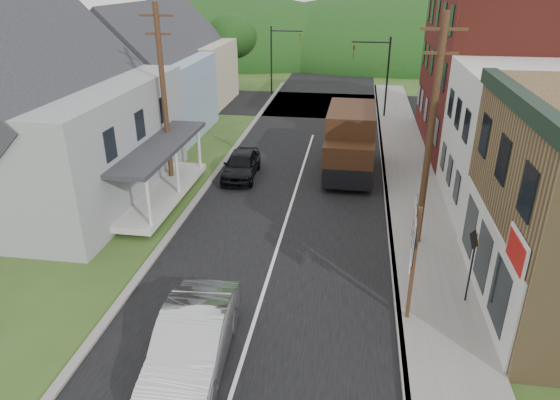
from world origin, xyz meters
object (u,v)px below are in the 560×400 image
at_px(silver_sedan, 193,343).
at_px(route_sign_cluster, 414,248).
at_px(dark_sedan, 241,165).
at_px(warning_sign, 472,256).
at_px(delivery_van, 350,142).

distance_m(silver_sedan, route_sign_cluster, 6.97).
bearing_deg(dark_sedan, warning_sign, -47.66).
bearing_deg(route_sign_cluster, dark_sedan, 130.18).
relative_size(delivery_van, warning_sign, 2.36).
relative_size(silver_sedan, route_sign_cluster, 1.35).
xyz_separation_m(silver_sedan, delivery_van, (3.87, 15.92, 0.92)).
xyz_separation_m(dark_sedan, warning_sign, (9.93, -10.14, 1.14)).
distance_m(dark_sedan, delivery_van, 6.05).
relative_size(silver_sedan, dark_sedan, 1.22).
height_order(silver_sedan, dark_sedan, silver_sedan).
height_order(silver_sedan, delivery_van, delivery_van).
distance_m(route_sign_cluster, warning_sign, 2.47).
relative_size(delivery_van, route_sign_cluster, 1.65).
bearing_deg(warning_sign, dark_sedan, 124.89).
distance_m(silver_sedan, dark_sedan, 14.48).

